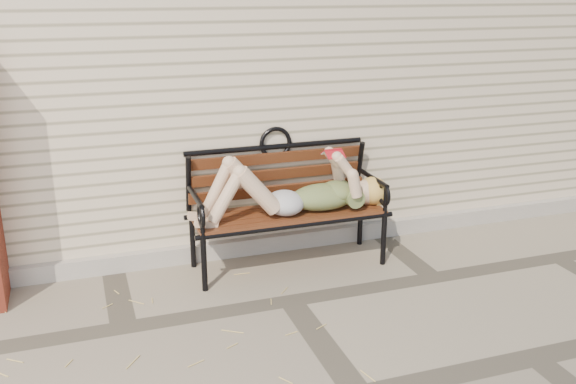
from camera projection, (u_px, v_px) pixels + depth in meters
name	position (u px, v px, depth m)	size (l,w,h in m)	color
ground	(291.00, 301.00, 4.92)	(80.00, 80.00, 0.00)	gray
house_wall	(203.00, 60.00, 7.15)	(8.00, 4.00, 3.00)	beige
foundation_strip	(256.00, 245.00, 5.77)	(8.00, 0.10, 0.15)	#B0A99F
garden_bench	(284.00, 191.00, 5.44)	(1.77, 0.71, 1.15)	black
reading_woman	(291.00, 191.00, 5.30)	(1.67, 0.38, 0.53)	#0A3C48
straw_scatter	(83.00, 353.00, 4.21)	(2.82, 1.65, 0.01)	tan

